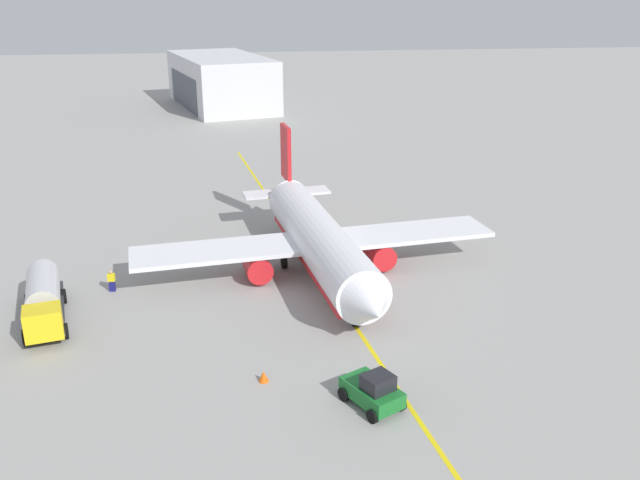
{
  "coord_description": "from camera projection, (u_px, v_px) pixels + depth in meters",
  "views": [
    {
      "loc": [
        50.67,
        -7.12,
        22.37
      ],
      "look_at": [
        0.0,
        0.0,
        3.0
      ],
      "focal_mm": 37.84,
      "sensor_mm": 36.0,
      "label": 1
    }
  ],
  "objects": [
    {
      "name": "ground_plane",
      "position": [
        320.0,
        274.0,
        55.77
      ],
      "size": [
        400.0,
        400.0,
        0.0
      ],
      "primitive_type": "plane",
      "color": "#9E9B96"
    },
    {
      "name": "airplane",
      "position": [
        319.0,
        240.0,
        55.18
      ],
      "size": [
        29.7,
        30.52,
        9.97
      ],
      "color": "white",
      "rests_on": "ground"
    },
    {
      "name": "fuel_tanker",
      "position": [
        43.0,
        299.0,
        47.4
      ],
      "size": [
        9.85,
        4.51,
        3.15
      ],
      "color": "#2D2D33",
      "rests_on": "ground"
    },
    {
      "name": "pushback_tug",
      "position": [
        373.0,
        391.0,
        37.91
      ],
      "size": [
        4.12,
        3.61,
        2.2
      ],
      "color": "#196B28",
      "rests_on": "ground"
    },
    {
      "name": "refueling_worker",
      "position": [
        112.0,
        281.0,
        52.38
      ],
      "size": [
        0.44,
        0.57,
        1.71
      ],
      "color": "navy",
      "rests_on": "ground"
    },
    {
      "name": "safety_cone_nose",
      "position": [
        264.0,
        376.0,
        40.52
      ],
      "size": [
        0.62,
        0.62,
        0.69
      ],
      "primitive_type": "cone",
      "color": "#F2590F",
      "rests_on": "ground"
    },
    {
      "name": "distant_hangar",
      "position": [
        221.0,
        81.0,
        131.35
      ],
      "size": [
        33.65,
        21.99,
        9.72
      ],
      "color": "silver",
      "rests_on": "ground"
    },
    {
      "name": "taxi_line_marking",
      "position": [
        320.0,
        274.0,
        55.77
      ],
      "size": [
        89.2,
        11.46,
        0.01
      ],
      "primitive_type": "cube",
      "rotation": [
        0.0,
        0.0,
        0.12
      ],
      "color": "yellow",
      "rests_on": "ground"
    }
  ]
}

